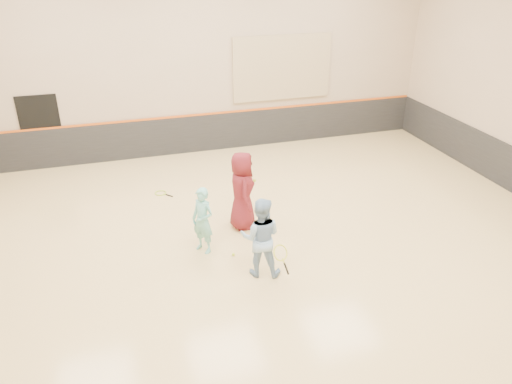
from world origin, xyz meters
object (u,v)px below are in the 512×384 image
object	(u,v)px
instructor	(261,237)
spare_racket	(161,193)
girl	(203,221)
young_man	(242,191)

from	to	relation	value
instructor	spare_racket	distance (m)	4.53
girl	spare_racket	bearing A→B (deg)	153.36
spare_racket	young_man	bearing A→B (deg)	-54.44
instructor	spare_racket	size ratio (longest dim) A/B	2.46
instructor	spare_racket	bearing A→B (deg)	-49.27
young_man	spare_racket	size ratio (longest dim) A/B	2.73
young_man	spare_racket	distance (m)	2.95
girl	spare_racket	xyz separation A→B (m)	(-0.56, 3.06, -0.72)
girl	instructor	size ratio (longest dim) A/B	0.88
girl	spare_racket	world-z (taller)	girl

